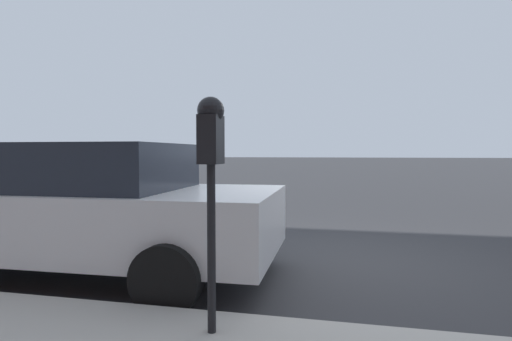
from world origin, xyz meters
TOP-DOWN VIEW (x-y plane):
  - ground_plane at (0.00, 0.00)m, footprint 220.00×220.00m
  - parking_meter at (-2.57, 0.92)m, footprint 0.21×0.19m
  - car_white at (-1.12, 2.92)m, footprint 2.16×4.38m

SIDE VIEW (x-z plane):
  - ground_plane at x=0.00m, z-range 0.00..0.00m
  - car_white at x=-1.12m, z-range 0.04..1.57m
  - parking_meter at x=-2.57m, z-range 0.59..2.26m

